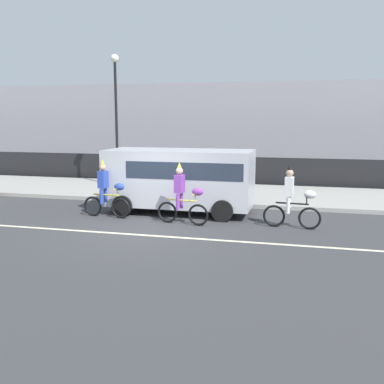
{
  "coord_description": "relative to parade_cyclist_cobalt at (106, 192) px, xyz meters",
  "views": [
    {
      "loc": [
        4.51,
        -12.05,
        3.28
      ],
      "look_at": [
        1.15,
        1.2,
        1.0
      ],
      "focal_mm": 42.0,
      "sensor_mm": 36.0,
      "label": 1
    }
  ],
  "objects": [
    {
      "name": "ground_plane",
      "position": [
        1.81,
        -1.39,
        -0.84
      ],
      "size": [
        80.0,
        80.0,
        0.0
      ],
      "primitive_type": "plane",
      "color": "#38383A"
    },
    {
      "name": "road_centre_line",
      "position": [
        1.81,
        -1.89,
        -0.84
      ],
      "size": [
        36.0,
        0.14,
        0.01
      ],
      "primitive_type": "cube",
      "color": "beige",
      "rests_on": "ground"
    },
    {
      "name": "sidewalk_curb",
      "position": [
        1.81,
        5.11,
        -0.77
      ],
      "size": [
        60.0,
        5.0,
        0.15
      ],
      "primitive_type": "cube",
      "color": "#9E9B93",
      "rests_on": "ground"
    },
    {
      "name": "fence_line",
      "position": [
        1.81,
        8.01,
        -0.14
      ],
      "size": [
        40.0,
        0.08,
        1.4
      ],
      "primitive_type": "cube",
      "color": "black",
      "rests_on": "ground"
    },
    {
      "name": "building_backdrop",
      "position": [
        -1.16,
        16.61,
        1.79
      ],
      "size": [
        28.0,
        8.0,
        5.27
      ],
      "primitive_type": "cube",
      "color": "#99939E",
      "rests_on": "ground"
    },
    {
      "name": "parade_cyclist_cobalt",
      "position": [
        0.0,
        0.0,
        0.0
      ],
      "size": [
        1.72,
        0.5,
        1.92
      ],
      "color": "black",
      "rests_on": "ground"
    },
    {
      "name": "parade_cyclist_purple",
      "position": [
        2.71,
        -0.33,
        0.0
      ],
      "size": [
        1.71,
        0.52,
        1.92
      ],
      "color": "black",
      "rests_on": "ground"
    },
    {
      "name": "parade_cyclist_zebra",
      "position": [
        6.01,
        -0.02,
        0.0
      ],
      "size": [
        1.72,
        0.5,
        1.92
      ],
      "color": "black",
      "rests_on": "ground"
    },
    {
      "name": "parked_van_silver",
      "position": [
        2.21,
        1.31,
        0.44
      ],
      "size": [
        5.0,
        2.22,
        2.18
      ],
      "color": "silver",
      "rests_on": "ground"
    },
    {
      "name": "street_lamp_post",
      "position": [
        -1.96,
        5.44,
        3.15
      ],
      "size": [
        0.36,
        0.36,
        5.86
      ],
      "color": "black",
      "rests_on": "sidewalk_curb"
    }
  ]
}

